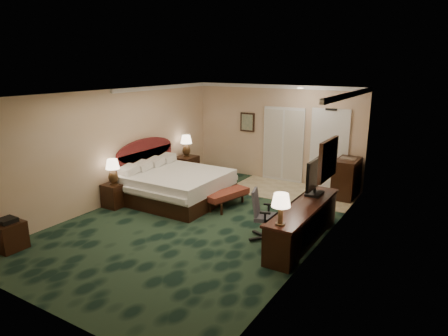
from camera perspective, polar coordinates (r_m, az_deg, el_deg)
The scene contains 25 objects.
floor at distance 8.63m, azimuth -3.19°, elevation -7.58°, with size 5.00×7.50×0.00m, color black.
ceiling at distance 8.00m, azimuth -3.47°, elevation 10.60°, with size 5.00×7.50×0.00m, color white.
wall_back at distance 11.43m, azimuth 7.44°, elevation 4.96°, with size 5.00×0.00×2.70m, color tan.
wall_front at distance 5.69m, azimuth -25.44°, elevation -6.61°, with size 5.00×0.00×2.70m, color tan.
wall_left at distance 9.82m, azimuth -15.44°, elevation 2.92°, with size 0.00×7.50×2.70m, color tan.
wall_right at distance 7.14m, azimuth 13.45°, elevation -1.34°, with size 0.00×7.50×2.70m, color tan.
crown_molding at distance 8.01m, azimuth -3.46°, elevation 10.24°, with size 5.00×7.50×0.10m, color silver, non-canonical shape.
tile_patch at distance 10.65m, azimuth 9.75°, elevation -3.32°, with size 3.20×1.70×0.01m, color tan.
headboard at distance 10.61m, azimuth -11.08°, elevation 0.44°, with size 0.12×2.00×1.40m, color #500C16, non-canonical shape.
entry_door at distance 10.94m, azimuth 14.76°, elevation 2.54°, with size 1.02×0.06×2.18m, color silver.
closet_doors at distance 11.35m, azimuth 8.46°, elevation 3.31°, with size 1.20×0.06×2.10m, color #BAB9B4.
wall_art at distance 11.74m, azimuth 3.37°, elevation 6.55°, with size 0.45×0.06×0.55m, color #4D685A.
wall_mirror at distance 7.66m, azimuth 14.66°, elevation 1.22°, with size 0.05×0.95×0.75m, color white.
bed at distance 9.83m, azimuth -6.78°, elevation -2.64°, with size 2.24×2.08×0.71m, color white.
nightstand_near at distance 9.72m, azimuth -15.29°, elevation -3.74°, with size 0.45×0.51×0.56m, color black.
nightstand_far at distance 11.66m, azimuth -5.36°, elevation 0.07°, with size 0.53×0.60×0.66m, color black.
lamp_near at distance 9.51m, azimuth -15.58°, elevation -0.54°, with size 0.32×0.32×0.60m, color black, non-canonical shape.
lamp_far at distance 11.54m, azimuth -5.41°, elevation 3.17°, with size 0.33×0.33×0.62m, color black, non-canonical shape.
bed_bench at distance 9.35m, azimuth 0.41°, elevation -4.47°, with size 0.40×1.16×0.39m, color maroon.
side_table at distance 8.28m, azimuth -28.35°, elevation -8.52°, with size 0.48×0.48×0.51m, color black.
desk at distance 7.68m, azimuth 11.23°, elevation -7.81°, with size 0.55×2.56×0.74m, color black.
tv at distance 8.05m, azimuth 12.92°, elevation -1.23°, with size 0.08×0.96×0.74m, color black.
desk_lamp at distance 6.50m, azimuth 8.10°, elevation -5.84°, with size 0.31×0.31×0.54m, color black, non-canonical shape.
desk_chair at distance 7.64m, azimuth 6.14°, elevation -6.72°, with size 0.57×0.54×0.98m, color #4C4C58, non-canonical shape.
minibar at distance 10.42m, azimuth 17.09°, elevation -1.41°, with size 0.52×0.93×0.98m, color black.
Camera 1 is at (4.55, -6.56, 3.29)m, focal length 32.00 mm.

